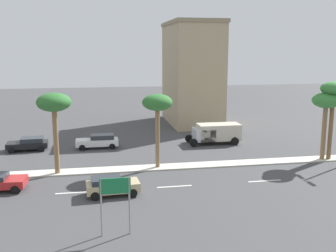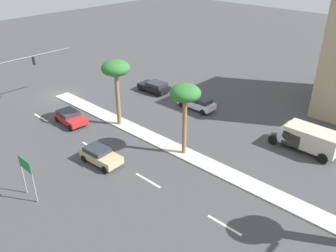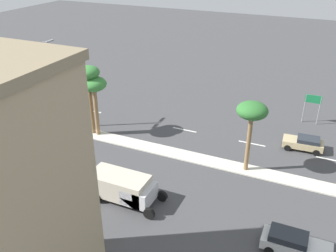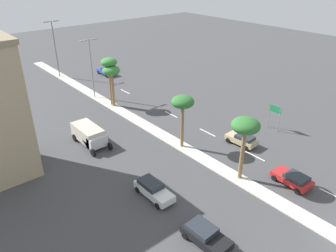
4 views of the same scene
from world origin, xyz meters
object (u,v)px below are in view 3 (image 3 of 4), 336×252
(street_lamp_right, at_px, (49,79))
(box_truck, at_px, (125,187))
(palm_tree_rear, at_px, (252,113))
(palm_tree_center, at_px, (94,87))
(sedan_blue_near, at_px, (39,86))
(sedan_white_trailing, at_px, (294,243))
(sedan_tan_far, at_px, (304,143))
(directional_road_sign, at_px, (313,103))
(palm_tree_trailing, at_px, (88,76))

(street_lamp_right, distance_m, box_truck, 16.46)
(palm_tree_rear, relative_size, palm_tree_center, 1.03)
(palm_tree_center, height_order, sedan_blue_near, palm_tree_center)
(sedan_blue_near, bearing_deg, sedan_white_trailing, -113.95)
(sedan_tan_far, bearing_deg, box_truck, 139.58)
(palm_tree_rear, xyz_separation_m, street_lamp_right, (-0.27, 21.52, -0.02))
(directional_road_sign, relative_size, palm_tree_rear, 0.52)
(sedan_tan_far, relative_size, box_truck, 0.66)
(street_lamp_right, bearing_deg, box_truck, -120.49)
(sedan_tan_far, xyz_separation_m, box_truck, (-14.42, 12.28, 0.53))
(directional_road_sign, distance_m, palm_tree_center, 24.25)
(sedan_tan_far, bearing_deg, palm_tree_center, 105.99)
(street_lamp_right, height_order, sedan_white_trailing, street_lamp_right)
(street_lamp_right, xyz_separation_m, box_truck, (-8.03, -13.64, -4.50))
(directional_road_sign, relative_size, street_lamp_right, 0.36)
(street_lamp_right, bearing_deg, directional_road_sign, -63.51)
(palm_tree_rear, height_order, street_lamp_right, street_lamp_right)
(palm_tree_rear, bearing_deg, sedan_blue_near, 76.26)
(palm_tree_rear, relative_size, street_lamp_right, 0.69)
(palm_tree_center, xyz_separation_m, sedan_tan_far, (5.90, -20.59, -4.84))
(directional_road_sign, height_order, sedan_blue_near, directional_road_sign)
(directional_road_sign, bearing_deg, sedan_white_trailing, -177.72)
(directional_road_sign, height_order, palm_tree_rear, palm_tree_rear)
(palm_tree_center, distance_m, box_truck, 12.66)
(palm_tree_trailing, bearing_deg, sedan_tan_far, -74.65)
(palm_tree_center, height_order, sedan_tan_far, palm_tree_center)
(palm_tree_rear, xyz_separation_m, palm_tree_trailing, (0.29, 16.84, 0.76))
(directional_road_sign, bearing_deg, box_truck, 149.62)
(street_lamp_right, distance_m, sedan_white_trailing, 28.45)
(palm_tree_trailing, relative_size, street_lamp_right, 0.78)
(directional_road_sign, height_order, sedan_white_trailing, directional_road_sign)
(palm_tree_rear, distance_m, palm_tree_center, 16.19)
(sedan_tan_far, relative_size, sedan_blue_near, 0.91)
(directional_road_sign, relative_size, sedan_tan_far, 0.87)
(sedan_white_trailing, bearing_deg, street_lamp_right, 72.90)
(palm_tree_center, distance_m, sedan_tan_far, 21.96)
(palm_tree_rear, height_order, sedan_blue_near, palm_tree_rear)
(palm_tree_trailing, height_order, sedan_blue_near, palm_tree_trailing)
(directional_road_sign, relative_size, palm_tree_center, 0.53)
(sedan_white_trailing, bearing_deg, sedan_tan_far, 3.33)
(palm_tree_center, bearing_deg, street_lamp_right, 95.18)
(directional_road_sign, bearing_deg, street_lamp_right, 116.49)
(directional_road_sign, xyz_separation_m, palm_tree_center, (-12.44, 20.60, 3.03))
(palm_tree_center, relative_size, box_truck, 1.07)
(directional_road_sign, xyz_separation_m, sedan_blue_near, (-5.09, 35.33, -1.79))
(palm_tree_trailing, distance_m, box_truck, 13.49)
(palm_tree_trailing, height_order, box_truck, palm_tree_trailing)
(palm_tree_center, bearing_deg, sedan_tan_far, -74.01)
(palm_tree_trailing, bearing_deg, box_truck, -133.79)
(street_lamp_right, bearing_deg, palm_tree_rear, -89.29)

